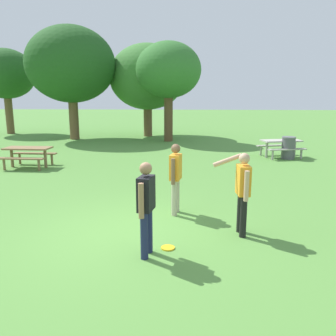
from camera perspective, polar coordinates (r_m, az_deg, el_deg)
name	(u,v)px	position (r m, az deg, el deg)	size (l,w,h in m)	color
ground_plane	(125,234)	(7.10, -7.03, -10.67)	(120.00, 120.00, 0.00)	#568E3D
person_thrower	(146,203)	(5.84, -3.62, -5.79)	(0.28, 0.60, 1.64)	#1E234C
person_catcher	(176,174)	(7.91, 1.26, -1.04)	(0.28, 0.60, 1.64)	#B7AD93
person_bystander	(242,188)	(6.86, 12.14, -3.17)	(0.71, 0.61, 1.64)	black
frisbee	(168,248)	(6.41, -0.02, -13.00)	(0.25, 0.25, 0.03)	yellow
picnic_table_near	(28,153)	(14.22, -22.04, 2.34)	(1.72, 1.45, 0.77)	olive
picnic_table_far	(281,145)	(16.15, 18.11, 3.68)	(1.99, 1.78, 0.77)	#B2ADA3
trash_can_further_along	(288,148)	(15.86, 19.20, 3.17)	(0.59, 0.59, 0.96)	#515156
tree_tall_left	(6,74)	(27.36, -25.19, 13.80)	(4.03, 4.03, 5.88)	brown
tree_broad_center	(71,65)	(22.51, -15.71, 16.04)	(5.34, 5.34, 6.79)	brown
tree_far_right	(147,77)	(23.38, -3.41, 14.71)	(4.97, 4.97, 5.99)	brown
tree_slender_mid	(168,71)	(20.75, 0.07, 15.73)	(3.79, 3.79, 5.75)	brown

